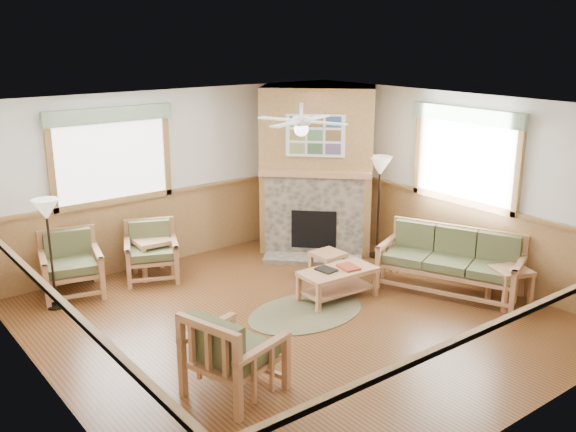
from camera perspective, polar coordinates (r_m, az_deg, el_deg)
floor at (r=8.28m, az=0.77°, el=-9.25°), size 6.00×6.00×0.01m
ceiling at (r=7.53m, az=0.85°, el=9.68°), size 6.00×6.00×0.01m
wall_back at (r=10.25m, az=-9.68°, el=3.54°), size 6.00×0.02×2.70m
wall_front at (r=5.89m, az=19.36°, el=-6.78°), size 6.00×0.02×2.70m
wall_left at (r=6.48m, az=-20.58°, el=-4.80°), size 0.02×6.00×2.70m
wall_right at (r=9.88m, az=14.60°, el=2.78°), size 0.02×6.00×2.70m
wainscot at (r=8.06m, az=0.78°, el=-5.69°), size 6.00×6.00×1.10m
fireplace at (r=10.60m, az=2.63°, el=4.18°), size 3.11×3.11×2.70m
window_back at (r=9.56m, az=-15.79°, el=9.45°), size 1.90×0.16×1.50m
window_right at (r=9.54m, az=15.90°, el=9.42°), size 0.16×1.90×1.50m
ceiling_fan at (r=7.95m, az=1.20°, el=9.73°), size 1.59×1.59×0.36m
sofa at (r=9.24m, az=14.20°, el=-4.01°), size 2.07×1.48×0.88m
armchair_back_left at (r=9.37m, az=-18.71°, el=-4.13°), size 0.94×0.94×0.88m
armchair_back_right at (r=9.67m, az=-12.06°, el=-3.11°), size 0.97×0.97×0.83m
armchair_left at (r=6.59m, az=-4.77°, el=-11.93°), size 0.99×0.99×0.91m
coffee_table at (r=8.85m, az=4.43°, el=-6.05°), size 1.09×0.60×0.42m
end_table_chairs at (r=9.84m, az=-11.93°, el=-3.58°), size 0.54×0.52×0.57m
end_table_sofa at (r=9.10m, az=19.10°, el=-5.97°), size 0.59×0.58×0.52m
footstool at (r=9.63m, az=3.56°, el=-4.29°), size 0.44×0.44×0.37m
braided_rug at (r=8.48m, az=1.60°, el=-8.56°), size 1.70×1.70×0.01m
floor_lamp_left at (r=8.91m, az=-20.34°, el=-3.21°), size 0.36×0.36×1.50m
floor_lamp_right at (r=10.35m, az=8.05°, el=0.78°), size 0.41×0.41×1.66m
book_red at (r=8.82m, az=5.41°, el=-4.46°), size 0.26×0.33×0.03m
book_dark at (r=8.72m, az=3.42°, el=-4.71°), size 0.23×0.29×0.03m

